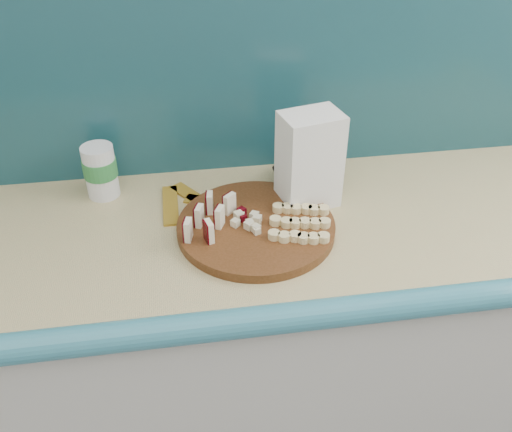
{
  "coord_description": "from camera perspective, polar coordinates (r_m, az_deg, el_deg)",
  "views": [
    {
      "loc": [
        0.05,
        0.44,
        1.7
      ],
      "look_at": [
        0.21,
        1.48,
        0.95
      ],
      "focal_mm": 40.0,
      "sensor_mm": 36.0,
      "label": 1
    }
  ],
  "objects": [
    {
      "name": "cutting_board",
      "position": [
        1.31,
        0.0,
        -1.12
      ],
      "size": [
        0.44,
        0.44,
        0.02
      ],
      "primitive_type": "cylinder",
      "rotation": [
        0.0,
        0.0,
        -0.24
      ],
      "color": "#40250D",
      "rests_on": "kitchen_counter"
    },
    {
      "name": "flour_bag",
      "position": [
        1.36,
        5.36,
        5.58
      ],
      "size": [
        0.16,
        0.13,
        0.24
      ],
      "primitive_type": "cube",
      "rotation": [
        0.0,
        0.0,
        0.23
      ],
      "color": "white",
      "rests_on": "kitchen_counter"
    },
    {
      "name": "apple_wedges",
      "position": [
        1.28,
        -4.73,
        -0.05
      ],
      "size": [
        0.12,
        0.14,
        0.05
      ],
      "color": "#FAECC8",
      "rests_on": "cutting_board"
    },
    {
      "name": "canister",
      "position": [
        1.46,
        -15.3,
        4.44
      ],
      "size": [
        0.08,
        0.08,
        0.14
      ],
      "rotation": [
        0.0,
        0.0,
        0.21
      ],
      "color": "white",
      "rests_on": "kitchen_counter"
    },
    {
      "name": "apple_chunks",
      "position": [
        1.3,
        -1.03,
        -0.35
      ],
      "size": [
        0.05,
        0.05,
        0.02
      ],
      "color": "beige",
      "rests_on": "cutting_board"
    },
    {
      "name": "banana_slices",
      "position": [
        1.29,
        4.41,
        -0.66
      ],
      "size": [
        0.16,
        0.16,
        0.02
      ],
      "color": "beige",
      "rests_on": "cutting_board"
    },
    {
      "name": "brown_bowl",
      "position": [
        1.48,
        4.98,
        3.96
      ],
      "size": [
        0.2,
        0.2,
        0.04
      ],
      "primitive_type": "imported",
      "rotation": [
        0.0,
        0.0,
        0.41
      ],
      "color": "black",
      "rests_on": "kitchen_counter"
    },
    {
      "name": "banana_peel",
      "position": [
        1.41,
        -6.17,
        1.36
      ],
      "size": [
        0.22,
        0.18,
        0.01
      ],
      "rotation": [
        0.0,
        0.0,
        0.43
      ],
      "color": "#BE9024",
      "rests_on": "kitchen_counter"
    },
    {
      "name": "backsplash",
      "position": [
        1.45,
        -6.29,
        13.35
      ],
      "size": [
        2.2,
        0.02,
        0.5
      ],
      "primitive_type": "cube",
      "color": "teal",
      "rests_on": "kitchen_counter"
    },
    {
      "name": "kitchen_counter",
      "position": [
        1.63,
        -4.02,
        -14.31
      ],
      "size": [
        2.2,
        0.63,
        0.91
      ],
      "color": "beige",
      "rests_on": "ground"
    }
  ]
}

